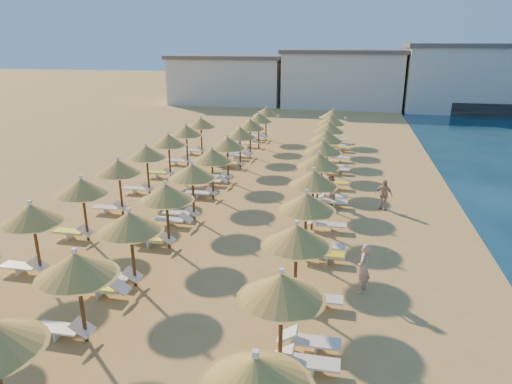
% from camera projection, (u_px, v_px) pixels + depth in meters
% --- Properties ---
extents(ground, '(220.00, 220.00, 0.00)m').
position_uv_depth(ground, '(247.00, 251.00, 19.21)').
color(ground, tan).
rests_on(ground, ground).
extents(hotel_blocks, '(46.54, 10.05, 8.10)m').
position_uv_depth(hotel_blocks, '(350.00, 79.00, 59.22)').
color(hotel_blocks, beige).
rests_on(hotel_blocks, ground).
extents(parasol_row_east, '(2.33, 38.10, 3.01)m').
position_uv_depth(parasol_row_east, '(316.00, 170.00, 22.18)').
color(parasol_row_east, brown).
rests_on(parasol_row_east, ground).
extents(parasol_row_west, '(2.33, 38.10, 3.01)m').
position_uv_depth(parasol_row_west, '(203.00, 164.00, 23.28)').
color(parasol_row_west, brown).
rests_on(parasol_row_west, ground).
extents(parasol_row_inland, '(2.33, 25.10, 3.01)m').
position_uv_depth(parasol_row_inland, '(133.00, 160.00, 24.02)').
color(parasol_row_inland, brown).
rests_on(parasol_row_inland, ground).
extents(loungers, '(12.82, 36.31, 0.66)m').
position_uv_depth(loungers, '(231.00, 206.00, 23.46)').
color(loungers, white).
rests_on(loungers, ground).
extents(beachgoer_c, '(1.02, 0.78, 1.61)m').
position_uv_depth(beachgoer_c, '(384.00, 195.00, 23.77)').
color(beachgoer_c, tan).
rests_on(beachgoer_c, ground).
extents(beachgoer_b, '(0.93, 1.00, 1.64)m').
position_uv_depth(beachgoer_b, '(331.00, 191.00, 24.29)').
color(beachgoer_b, tan).
rests_on(beachgoer_b, ground).
extents(beachgoer_a, '(0.61, 0.77, 1.85)m').
position_uv_depth(beachgoer_a, '(364.00, 268.00, 15.85)').
color(beachgoer_a, tan).
rests_on(beachgoer_a, ground).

